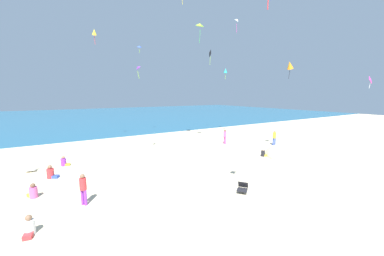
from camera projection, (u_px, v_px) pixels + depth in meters
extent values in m
plane|color=beige|center=(179.00, 155.00, 18.80)|extent=(120.00, 120.00, 0.00)
cube|color=#236084|center=(98.00, 116.00, 52.93)|extent=(120.00, 60.00, 0.05)
ellipsoid|color=beige|center=(314.00, 153.00, 19.34)|extent=(9.65, 6.75, 1.81)
cube|color=#2370B2|center=(287.00, 150.00, 19.89)|extent=(0.59, 0.61, 0.03)
cube|color=#2370B2|center=(284.00, 147.00, 19.81)|extent=(0.35, 0.52, 0.46)
cylinder|color=#B7B7BC|center=(286.00, 150.00, 20.16)|extent=(0.02, 0.02, 0.16)
cylinder|color=#B7B7BC|center=(289.00, 151.00, 19.68)|extent=(0.02, 0.02, 0.16)
cube|color=white|center=(31.00, 169.00, 14.61)|extent=(0.65, 0.62, 0.03)
cube|color=white|center=(31.00, 165.00, 14.85)|extent=(0.59, 0.25, 0.39)
cylinder|color=#B7B7BC|center=(35.00, 171.00, 14.59)|extent=(0.02, 0.02, 0.16)
cylinder|color=#B7B7BC|center=(25.00, 172.00, 14.37)|extent=(0.02, 0.02, 0.16)
cube|color=black|center=(242.00, 190.00, 11.44)|extent=(0.72, 0.72, 0.03)
cube|color=black|center=(243.00, 185.00, 11.68)|extent=(0.48, 0.54, 0.35)
cylinder|color=#B7B7BC|center=(247.00, 193.00, 11.22)|extent=(0.02, 0.02, 0.18)
cylinder|color=#B7B7BC|center=(237.00, 192.00, 11.41)|extent=(0.02, 0.02, 0.18)
cube|color=#339956|center=(335.00, 159.00, 17.22)|extent=(0.56, 0.57, 0.22)
cube|color=white|center=(335.00, 157.00, 17.20)|extent=(0.57, 0.59, 0.04)
cylinder|color=purple|center=(85.00, 198.00, 10.18)|extent=(0.13, 0.13, 0.74)
cylinder|color=purple|center=(82.00, 197.00, 10.22)|extent=(0.13, 0.13, 0.74)
cylinder|color=red|center=(83.00, 184.00, 10.11)|extent=(0.42, 0.42, 0.55)
sphere|color=#846047|center=(82.00, 176.00, 10.05)|extent=(0.20, 0.20, 0.20)
cylinder|color=red|center=(50.00, 173.00, 13.50)|extent=(0.53, 0.53, 0.60)
sphere|color=#846047|center=(50.00, 167.00, 13.44)|extent=(0.24, 0.24, 0.24)
cube|color=blue|center=(55.00, 177.00, 13.54)|extent=(0.53, 0.48, 0.17)
cylinder|color=black|center=(263.00, 153.00, 18.30)|extent=(0.42, 0.42, 0.47)
sphere|color=beige|center=(263.00, 150.00, 18.25)|extent=(0.19, 0.19, 0.19)
cube|color=yellow|center=(265.00, 155.00, 18.33)|extent=(0.42, 0.38, 0.14)
cylinder|color=#D8599E|center=(34.00, 192.00, 10.93)|extent=(0.48, 0.48, 0.54)
sphere|color=brown|center=(33.00, 185.00, 10.88)|extent=(0.22, 0.22, 0.22)
cube|color=yellow|center=(32.00, 195.00, 11.06)|extent=(0.43, 0.48, 0.16)
cylinder|color=blue|center=(273.00, 142.00, 22.25)|extent=(0.13, 0.13, 0.75)
cylinder|color=blue|center=(275.00, 142.00, 22.15)|extent=(0.13, 0.13, 0.75)
cylinder|color=yellow|center=(274.00, 135.00, 22.10)|extent=(0.39, 0.39, 0.56)
sphere|color=#A87A5B|center=(275.00, 132.00, 22.05)|extent=(0.20, 0.20, 0.20)
cylinder|color=#D8599E|center=(225.00, 141.00, 22.74)|extent=(0.13, 0.13, 0.75)
cylinder|color=#D8599E|center=(224.00, 140.00, 22.87)|extent=(0.13, 0.13, 0.75)
cylinder|color=#D8599E|center=(225.00, 134.00, 22.71)|extent=(0.35, 0.35, 0.57)
sphere|color=#846047|center=(225.00, 130.00, 22.65)|extent=(0.21, 0.21, 0.21)
cylinder|color=purple|center=(64.00, 162.00, 15.84)|extent=(0.44, 0.44, 0.53)
sphere|color=#A87A5B|center=(63.00, 157.00, 15.78)|extent=(0.21, 0.21, 0.21)
cube|color=yellow|center=(67.00, 165.00, 15.92)|extent=(0.45, 0.37, 0.15)
cylinder|color=white|center=(30.00, 227.00, 8.07)|extent=(0.42, 0.42, 0.54)
sphere|color=#846047|center=(28.00, 218.00, 8.01)|extent=(0.22, 0.22, 0.22)
cube|color=red|center=(28.00, 236.00, 7.90)|extent=(0.35, 0.44, 0.16)
pyramid|color=purple|center=(138.00, 67.00, 16.86)|extent=(0.45, 0.52, 0.29)
cylinder|color=#99DB33|center=(138.00, 75.00, 16.96)|extent=(0.14, 0.07, 0.55)
pyramid|color=blue|center=(140.00, 47.00, 25.77)|extent=(0.49, 0.40, 0.24)
cylinder|color=#99DB33|center=(140.00, 51.00, 25.86)|extent=(0.04, 0.07, 0.43)
cone|color=orange|center=(290.00, 65.00, 18.26)|extent=(0.81, 0.66, 0.75)
cylinder|color=black|center=(289.00, 74.00, 18.36)|extent=(0.21, 0.08, 0.84)
pyramid|color=#99DB33|center=(200.00, 25.00, 20.13)|extent=(0.69, 0.52, 0.32)
cylinder|color=green|center=(200.00, 37.00, 20.30)|extent=(0.03, 0.15, 1.13)
cylinder|color=red|center=(268.00, 1.00, 7.25)|extent=(0.04, 0.04, 0.54)
cone|color=#1EADAD|center=(226.00, 71.00, 28.38)|extent=(0.59, 0.62, 0.60)
cylinder|color=#99DB33|center=(225.00, 76.00, 28.48)|extent=(0.06, 0.12, 0.81)
cube|color=#DB3DA8|center=(370.00, 80.00, 17.77)|extent=(0.61, 0.24, 0.60)
cylinder|color=white|center=(370.00, 86.00, 17.84)|extent=(0.07, 0.08, 0.46)
cylinder|color=yellow|center=(182.00, 0.00, 19.73)|extent=(0.14, 0.10, 0.68)
cube|color=black|center=(210.00, 53.00, 28.79)|extent=(0.76, 0.66, 0.96)
cylinder|color=#99DB33|center=(210.00, 61.00, 28.92)|extent=(0.08, 0.11, 1.11)
pyramid|color=white|center=(237.00, 20.00, 22.55)|extent=(0.64, 0.60, 0.34)
cylinder|color=#DB3DA8|center=(237.00, 28.00, 22.69)|extent=(0.06, 0.07, 0.96)
cone|color=yellow|center=(94.00, 32.00, 21.38)|extent=(0.46, 0.55, 0.62)
cylinder|color=red|center=(95.00, 40.00, 21.48)|extent=(0.03, 0.18, 0.92)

